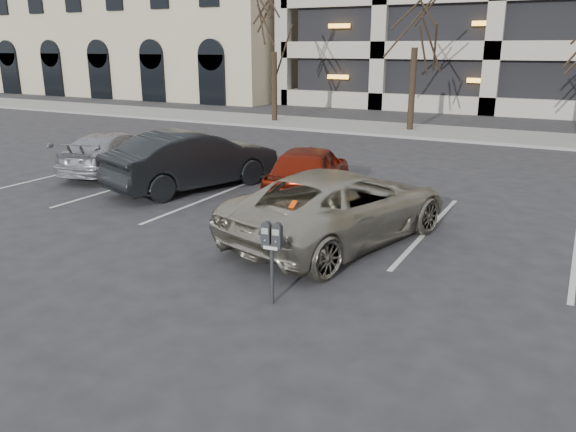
{
  "coord_description": "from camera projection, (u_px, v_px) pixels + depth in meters",
  "views": [
    {
      "loc": [
        4.05,
        -8.99,
        3.69
      ],
      "look_at": [
        -0.13,
        -1.12,
        1.0
      ],
      "focal_mm": 35.0,
      "sensor_mm": 36.0,
      "label": 1
    }
  ],
  "objects": [
    {
      "name": "car_red",
      "position": [
        309.0,
        171.0,
        14.21
      ],
      "size": [
        2.47,
        4.28,
        1.37
      ],
      "primitive_type": "imported",
      "rotation": [
        0.0,
        0.0,
        3.37
      ],
      "color": "maroon",
      "rests_on": "ground"
    },
    {
      "name": "stall_lines",
      "position": [
        309.0,
        212.0,
        13.06
      ],
      "size": [
        16.9,
        5.2,
        0.0
      ],
      "color": "silver",
      "rests_on": "ground"
    },
    {
      "name": "ground",
      "position": [
        322.0,
        253.0,
        10.49
      ],
      "size": [
        140.0,
        140.0,
        0.0
      ],
      "primitive_type": "plane",
      "color": "#28282B",
      "rests_on": "ground"
    },
    {
      "name": "tree_a",
      "position": [
        274.0,
        7.0,
        26.9
      ],
      "size": [
        3.37,
        3.37,
        7.67
      ],
      "color": "black",
      "rests_on": "ground"
    },
    {
      "name": "parking_meter",
      "position": [
        272.0,
        243.0,
        8.14
      ],
      "size": [
        0.33,
        0.16,
        1.25
      ],
      "rotation": [
        0.0,
        0.0,
        0.11
      ],
      "color": "black",
      "rests_on": "ground"
    },
    {
      "name": "car_silver",
      "position": [
        115.0,
        152.0,
        17.06
      ],
      "size": [
        2.68,
        4.55,
        1.24
      ],
      "primitive_type": "imported",
      "rotation": [
        0.0,
        0.0,
        3.38
      ],
      "color": "#A5A7AD",
      "rests_on": "ground"
    },
    {
      "name": "sidewalk",
      "position": [
        478.0,
        135.0,
        23.99
      ],
      "size": [
        80.0,
        4.0,
        0.12
      ],
      "primitive_type": "cube",
      "color": "gray",
      "rests_on": "ground"
    },
    {
      "name": "car_dark",
      "position": [
        194.0,
        160.0,
        15.06
      ],
      "size": [
        3.17,
        5.03,
        1.57
      ],
      "primitive_type": "imported",
      "rotation": [
        0.0,
        0.0,
        2.8
      ],
      "color": "black",
      "rests_on": "ground"
    },
    {
      "name": "suv_silver",
      "position": [
        340.0,
        206.0,
        10.98
      ],
      "size": [
        3.6,
        5.55,
        1.43
      ],
      "rotation": [
        0.0,
        0.0,
        2.88
      ],
      "color": "#A8A28F",
      "rests_on": "ground"
    }
  ]
}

